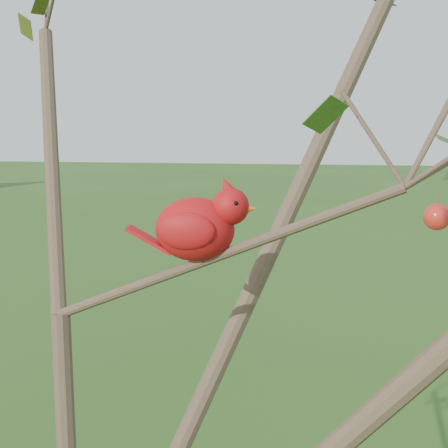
% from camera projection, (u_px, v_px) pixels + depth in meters
% --- Properties ---
extents(crabapple_tree, '(2.35, 2.05, 2.95)m').
position_uv_depth(crabapple_tree, '(66.00, 235.00, 0.99)').
color(crabapple_tree, '#453025').
rests_on(crabapple_tree, ground).
extents(cardinal, '(0.23, 0.12, 0.16)m').
position_uv_depth(cardinal, '(199.00, 226.00, 1.06)').
color(cardinal, red).
rests_on(cardinal, ground).
extents(distant_trees, '(38.10, 13.73, 3.23)m').
position_uv_depth(distant_trees, '(203.00, 150.00, 23.35)').
color(distant_trees, '#453025').
rests_on(distant_trees, ground).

